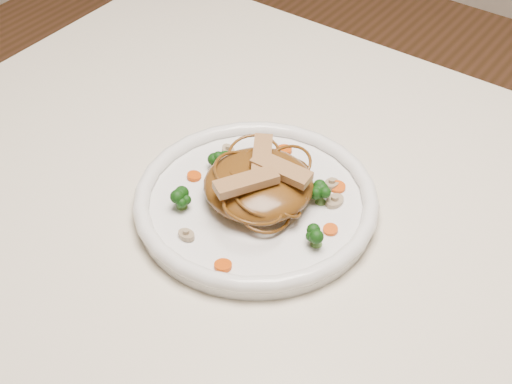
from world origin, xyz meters
The scene contains 19 objects.
table centered at (0.00, 0.00, 0.65)m, with size 1.20×0.80×0.75m.
plate centered at (-0.08, -0.03, 0.76)m, with size 0.29×0.29×0.02m, color white.
noodle_mound centered at (-0.08, -0.02, 0.79)m, with size 0.13×0.13×0.04m, color #5D3B11.
chicken_a centered at (-0.06, -0.01, 0.82)m, with size 0.07×0.02×0.01m, color tan.
chicken_b centered at (-0.09, 0.00, 0.81)m, with size 0.07×0.02×0.01m, color tan.
chicken_c centered at (-0.08, -0.05, 0.82)m, with size 0.07×0.02×0.01m, color tan.
broccoli_0 centered at (-0.02, 0.01, 0.78)m, with size 0.03×0.03×0.03m, color #0F430E, non-canonical shape.
broccoli_1 centered at (-0.16, -0.01, 0.78)m, with size 0.02×0.02×0.03m, color #0F430E, non-canonical shape.
broccoli_2 centered at (-0.15, -0.09, 0.78)m, with size 0.03×0.03×0.03m, color #0F430E, non-canonical shape.
broccoli_3 centered at (0.02, -0.05, 0.78)m, with size 0.02×0.02×0.03m, color #0F430E, non-canonical shape.
carrot_0 centered at (-0.01, 0.05, 0.77)m, with size 0.02×0.02×0.01m, color #D14907.
carrot_1 centered at (-0.17, -0.04, 0.77)m, with size 0.02×0.02×0.01m, color #D14907.
carrot_2 centered at (0.02, -0.02, 0.77)m, with size 0.02×0.02×0.01m, color #D14907.
carrot_3 centered at (-0.11, 0.07, 0.77)m, with size 0.02×0.02×0.01m, color #D14907.
carrot_4 centered at (-0.05, -0.14, 0.77)m, with size 0.02×0.02×0.01m, color #D14907.
mushroom_0 centered at (-0.11, -0.13, 0.77)m, with size 0.02×0.02×0.01m, color tan.
mushroom_1 centered at (0.00, 0.02, 0.77)m, with size 0.03×0.03×0.01m, color tan.
mushroom_2 centered at (-0.17, 0.02, 0.77)m, with size 0.02×0.02×0.01m, color tan.
mushroom_3 centered at (-0.02, 0.05, 0.77)m, with size 0.02×0.02×0.01m, color tan.
Camera 1 is at (0.31, -0.57, 1.38)m, focal length 52.88 mm.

